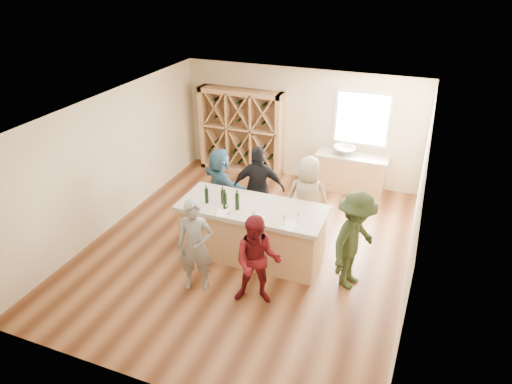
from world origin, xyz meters
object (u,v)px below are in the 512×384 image
(sink, at_px, (344,150))
(person_far_mid, at_px, (259,188))
(wine_bottle_d, at_px, (225,201))
(wine_rack, at_px, (241,132))
(wine_bottle_a, at_px, (207,196))
(wine_bottle_e, at_px, (237,202))
(wine_bottle_c, at_px, (223,197))
(tasting_counter_base, at_px, (252,233))
(person_near_left, at_px, (195,246))
(person_far_right, at_px, (307,198))
(person_near_right, at_px, (257,261))
(person_server, at_px, (354,241))
(person_far_left, at_px, (220,184))

(sink, xyz_separation_m, person_far_mid, (-1.27, -2.42, -0.10))
(wine_bottle_d, bearing_deg, wine_rack, 108.61)
(sink, xyz_separation_m, wine_bottle_a, (-1.84, -3.60, 0.21))
(person_far_mid, bearing_deg, wine_rack, -75.14)
(sink, height_order, wine_bottle_e, wine_bottle_e)
(sink, distance_m, wine_bottle_c, 3.86)
(tasting_counter_base, distance_m, wine_bottle_e, 0.79)
(wine_bottle_e, bearing_deg, person_near_left, -108.63)
(person_near_left, bearing_deg, wine_bottle_d, 63.03)
(person_far_mid, relative_size, person_far_right, 1.04)
(person_near_right, xyz_separation_m, person_server, (1.36, 0.99, 0.10))
(wine_bottle_a, relative_size, person_far_right, 0.16)
(person_server, height_order, person_far_left, person_server)
(wine_bottle_a, xyz_separation_m, person_near_left, (0.28, -1.03, -0.38))
(tasting_counter_base, bearing_deg, wine_rack, 115.80)
(person_far_right, bearing_deg, person_near_right, 77.69)
(wine_rack, relative_size, person_server, 1.22)
(wine_bottle_e, bearing_deg, wine_bottle_d, -166.45)
(wine_bottle_a, height_order, person_far_mid, person_far_mid)
(sink, relative_size, wine_bottle_d, 1.76)
(wine_bottle_e, relative_size, person_near_left, 0.18)
(wine_rack, height_order, person_far_left, wine_rack)
(wine_bottle_d, height_order, person_server, person_server)
(person_far_left, bearing_deg, person_far_right, -150.93)
(person_near_left, xyz_separation_m, person_near_right, (1.11, 0.03, -0.04))
(wine_bottle_a, xyz_separation_m, wine_bottle_e, (0.62, -0.02, 0.01))
(person_far_mid, xyz_separation_m, person_far_left, (-0.91, 0.10, -0.11))
(sink, distance_m, tasting_counter_base, 3.61)
(wine_bottle_d, xyz_separation_m, person_server, (2.35, 0.06, -0.33))
(tasting_counter_base, distance_m, wine_bottle_a, 1.12)
(wine_rack, height_order, wine_bottle_c, wine_rack)
(person_near_left, bearing_deg, person_far_left, 85.35)
(person_far_right, height_order, person_far_left, person_far_right)
(wine_bottle_a, relative_size, person_far_left, 0.18)
(wine_bottle_d, height_order, wine_bottle_e, wine_bottle_e)
(person_near_right, distance_m, person_far_right, 2.21)
(sink, distance_m, wine_bottle_e, 3.83)
(wine_bottle_e, height_order, person_far_mid, person_far_mid)
(person_near_right, bearing_deg, tasting_counter_base, 101.35)
(sink, bearing_deg, wine_bottle_c, -113.78)
(wine_rack, bearing_deg, wine_bottle_d, -71.39)
(wine_bottle_c, xyz_separation_m, wine_bottle_d, (0.11, -0.15, 0.02))
(person_near_left, bearing_deg, person_far_mid, 62.82)
(sink, height_order, person_far_left, person_far_left)
(tasting_counter_base, height_order, wine_bottle_e, wine_bottle_e)
(sink, distance_m, person_far_left, 3.19)
(person_near_left, bearing_deg, wine_rack, 83.91)
(wine_bottle_e, distance_m, person_far_right, 1.61)
(person_near_left, bearing_deg, person_near_right, -18.39)
(wine_rack, relative_size, tasting_counter_base, 0.85)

